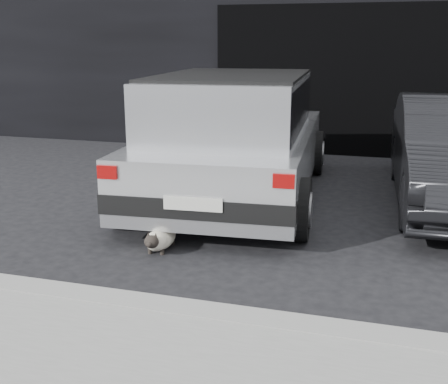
# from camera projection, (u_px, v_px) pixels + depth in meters

# --- Properties ---
(ground) EXTENTS (80.00, 80.00, 0.00)m
(ground) POSITION_uv_depth(u_px,v_px,m) (202.00, 212.00, 6.75)
(ground) COLOR black
(ground) RESTS_ON ground
(building_facade) EXTENTS (34.00, 4.00, 5.00)m
(building_facade) POSITION_uv_depth(u_px,v_px,m) (341.00, 14.00, 11.37)
(building_facade) COLOR black
(building_facade) RESTS_ON ground
(garage_opening) EXTENTS (4.00, 0.10, 2.60)m
(garage_opening) POSITION_uv_depth(u_px,v_px,m) (327.00, 81.00, 9.83)
(garage_opening) COLOR black
(garage_opening) RESTS_ON ground
(curb) EXTENTS (18.00, 0.25, 0.12)m
(curb) POSITION_uv_depth(u_px,v_px,m) (218.00, 318.00, 4.05)
(curb) COLOR gray
(curb) RESTS_ON ground
(silver_hatchback) EXTENTS (2.42, 4.48, 1.60)m
(silver_hatchback) POSITION_uv_depth(u_px,v_px,m) (235.00, 132.00, 7.13)
(silver_hatchback) COLOR silver
(silver_hatchback) RESTS_ON ground
(cat_siamese) EXTENTS (0.27, 0.75, 0.26)m
(cat_siamese) POSITION_uv_depth(u_px,v_px,m) (160.00, 239.00, 5.49)
(cat_siamese) COLOR beige
(cat_siamese) RESTS_ON ground
(cat_white) EXTENTS (0.77, 0.50, 0.40)m
(cat_white) POSITION_uv_depth(u_px,v_px,m) (186.00, 208.00, 6.26)
(cat_white) COLOR silver
(cat_white) RESTS_ON ground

